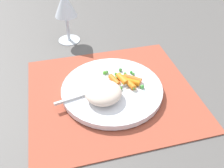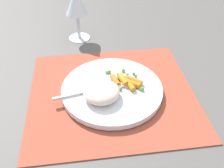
{
  "view_description": "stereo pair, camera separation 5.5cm",
  "coord_description": "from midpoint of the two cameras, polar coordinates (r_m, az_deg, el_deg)",
  "views": [
    {
      "loc": [
        -0.11,
        -0.45,
        0.42
      ],
      "look_at": [
        0.0,
        0.0,
        0.03
      ],
      "focal_mm": 39.98,
      "sensor_mm": 36.0,
      "label": 1
    },
    {
      "loc": [
        -0.06,
        -0.46,
        0.42
      ],
      "look_at": [
        0.0,
        0.0,
        0.03
      ],
      "focal_mm": 39.98,
      "sensor_mm": 36.0,
      "label": 2
    }
  ],
  "objects": [
    {
      "name": "ground_plane",
      "position": [
        0.62,
        2.54,
        -2.22
      ],
      "size": [
        2.4,
        2.4,
        0.0
      ],
      "primitive_type": "plane",
      "color": "#565451"
    },
    {
      "name": "plate",
      "position": [
        0.62,
        2.58,
        -1.32
      ],
      "size": [
        0.25,
        0.25,
        0.01
      ],
      "primitive_type": "cylinder",
      "color": "white",
      "rests_on": "placemat"
    },
    {
      "name": "placemat",
      "position": [
        0.62,
        2.55,
        -2.02
      ],
      "size": [
        0.41,
        0.37,
        0.01
      ],
      "primitive_type": "cube",
      "color": "#9E4733",
      "rests_on": "ground_plane"
    },
    {
      "name": "carrot_portion",
      "position": [
        0.62,
        6.0,
        0.47
      ],
      "size": [
        0.08,
        0.06,
        0.02
      ],
      "color": "orange",
      "rests_on": "plate"
    },
    {
      "name": "fork",
      "position": [
        0.6,
        -0.12,
        -1.21
      ],
      "size": [
        0.19,
        0.05,
        0.01
      ],
      "color": "silver",
      "rests_on": "plate"
    },
    {
      "name": "wine_glass",
      "position": [
        0.8,
        -6.11,
        17.6
      ],
      "size": [
        0.07,
        0.07,
        0.16
      ],
      "color": "silver",
      "rests_on": "ground_plane"
    },
    {
      "name": "pea_scatter",
      "position": [
        0.63,
        4.97,
        1.09
      ],
      "size": [
        0.09,
        0.09,
        0.01
      ],
      "color": "#539B30",
      "rests_on": "plate"
    },
    {
      "name": "rice_mound",
      "position": [
        0.57,
        0.33,
        -1.9
      ],
      "size": [
        0.09,
        0.09,
        0.03
      ],
      "primitive_type": "ellipsoid",
      "color": "beige",
      "rests_on": "plate"
    }
  ]
}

